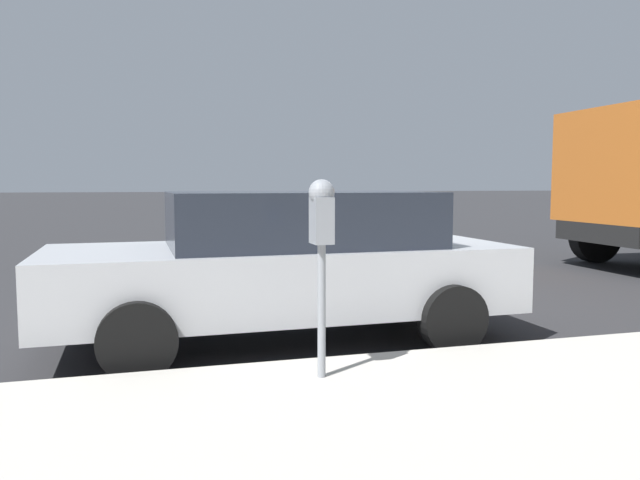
{
  "coord_description": "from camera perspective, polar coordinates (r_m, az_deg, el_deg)",
  "views": [
    {
      "loc": [
        -7.04,
        1.92,
        1.57
      ],
      "look_at": [
        -2.3,
        0.57,
        1.12
      ],
      "focal_mm": 35.0,
      "sensor_mm": 36.0,
      "label": 1
    }
  ],
  "objects": [
    {
      "name": "car_silver",
      "position": [
        6.21,
        -2.98,
        -2.08
      ],
      "size": [
        2.04,
        4.56,
        1.49
      ],
      "rotation": [
        0.0,
        0.0,
        0.01
      ],
      "color": "#B7BABF",
      "rests_on": "ground_plane"
    },
    {
      "name": "parking_meter",
      "position": [
        4.53,
        0.14,
        1.18
      ],
      "size": [
        0.21,
        0.19,
        1.46
      ],
      "color": "gray",
      "rests_on": "sidewalk"
    },
    {
      "name": "ground_plane",
      "position": [
        7.47,
        -0.68,
        -6.93
      ],
      "size": [
        220.0,
        220.0,
        0.0
      ],
      "primitive_type": "plane",
      "color": "#2B2B2D"
    }
  ]
}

